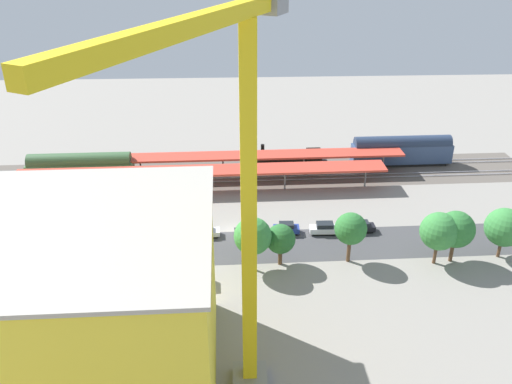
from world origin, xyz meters
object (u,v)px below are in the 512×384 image
object	(u,v)px
parked_car_0	(360,227)
parked_car_4	(204,232)
parked_car_2	(286,229)
construction_building	(56,313)
street_tree_4	(456,229)
box_truck_0	(170,272)
platform_canopy_far	(223,156)
street_tree_5	(505,227)
platform_canopy_near	(202,171)
street_tree_3	(281,239)
freight_coach_far	(81,168)
traffic_light	(50,210)
passenger_coach	(402,150)
street_tree_0	(253,236)
box_truck_2	(151,273)
box_truck_1	(159,274)
locomotive	(292,159)
parked_car_3	(248,232)
parked_car_1	(325,229)
tower_crane	(237,198)
street_tree_1	(439,231)
street_tree_2	(351,229)

from	to	relation	value
parked_car_0	parked_car_4	bearing A→B (deg)	0.87
parked_car_2	construction_building	size ratio (longest dim) A/B	0.13
street_tree_4	box_truck_0	bearing A→B (deg)	4.81
platform_canopy_far	street_tree_5	bearing A→B (deg)	143.98
platform_canopy_near	platform_canopy_far	bearing A→B (deg)	-119.88
street_tree_3	platform_canopy_near	bearing A→B (deg)	-63.21
freight_coach_far	construction_building	xyz separation A→B (m)	(-10.37, 48.41, 6.24)
freight_coach_far	traffic_light	world-z (taller)	traffic_light
passenger_coach	street_tree_0	bearing A→B (deg)	48.42
parked_car_4	traffic_light	world-z (taller)	traffic_light
parked_car_0	box_truck_2	distance (m)	32.95
parked_car_4	box_truck_2	size ratio (longest dim) A/B	0.52
platform_canopy_far	box_truck_1	bearing A→B (deg)	76.55
construction_building	parked_car_0	bearing A→B (deg)	-142.88
box_truck_2	box_truck_0	bearing A→B (deg)	-178.85
locomotive	traffic_light	world-z (taller)	traffic_light
freight_coach_far	street_tree_5	size ratio (longest dim) A/B	2.50
passenger_coach	parked_car_3	bearing A→B (deg)	39.45
traffic_light	parked_car_1	bearing A→B (deg)	178.73
parked_car_0	traffic_light	bearing A→B (deg)	-0.72
passenger_coach	locomotive	bearing A→B (deg)	-0.01
locomotive	box_truck_0	distance (m)	42.11
parked_car_4	street_tree_3	distance (m)	13.97
parked_car_4	street_tree_3	world-z (taller)	street_tree_3
tower_crane	passenger_coach	bearing A→B (deg)	-119.93
freight_coach_far	tower_crane	world-z (taller)	tower_crane
parked_car_0	platform_canopy_near	bearing A→B (deg)	-31.16
street_tree_3	street_tree_0	bearing A→B (deg)	16.71
street_tree_4	traffic_light	world-z (taller)	street_tree_4
platform_canopy_far	locomotive	distance (m)	14.20
parked_car_3	box_truck_0	bearing A→B (deg)	46.75
parked_car_2	box_truck_0	world-z (taller)	box_truck_0
box_truck_2	street_tree_1	xyz separation A→B (m)	(-39.33, -2.93, 3.67)
street_tree_3	locomotive	bearing A→B (deg)	-98.77
street_tree_5	box_truck_1	bearing A→B (deg)	5.54
parked_car_4	passenger_coach	bearing A→B (deg)	-146.04
parked_car_4	box_truck_2	xyz separation A→B (m)	(6.51, 11.59, 0.82)
parked_car_4	street_tree_0	world-z (taller)	street_tree_0
parked_car_4	construction_building	xyz separation A→B (m)	(12.80, 28.78, 8.63)
street_tree_3	freight_coach_far	bearing A→B (deg)	-38.87
box_truck_1	traffic_light	distance (m)	22.07
street_tree_0	construction_building	bearing A→B (deg)	44.67
passenger_coach	box_truck_0	bearing A→B (deg)	41.50
freight_coach_far	parked_car_2	xyz separation A→B (m)	(-35.84, 19.30, -2.32)
street_tree_4	platform_canopy_far	bearing A→B (deg)	-42.39
parked_car_4	street_tree_3	xyz separation A→B (m)	(-11.01, 7.92, 3.37)
street_tree_3	street_tree_5	world-z (taller)	street_tree_5
tower_crane	street_tree_0	xyz separation A→B (m)	(-2.11, -22.34, -17.54)
street_tree_2	street_tree_4	size ratio (longest dim) A/B	0.97
platform_canopy_near	tower_crane	size ratio (longest dim) A/B	1.69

